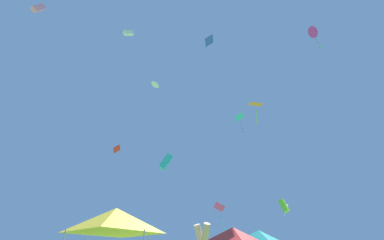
{
  "coord_description": "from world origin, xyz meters",
  "views": [
    {
      "loc": [
        -0.24,
        -6.16,
        1.37
      ],
      "look_at": [
        1.44,
        14.91,
        13.36
      ],
      "focal_mm": 23.64,
      "sensor_mm": 36.0,
      "label": 1
    }
  ],
  "objects_px": {
    "kite_cyan_diamond": "(239,118)",
    "kite_white_delta": "(155,84)",
    "kite_orange_diamond": "(256,105)",
    "kite_pink_box": "(38,8)",
    "canopy_tent_yellow": "(115,220)",
    "kite_white_box": "(129,33)",
    "canopy_tent_red": "(233,237)",
    "kite_cyan_box": "(166,162)",
    "kite_red_diamond": "(117,149)",
    "kite_magenta_diamond": "(220,208)",
    "kite_lime_box": "(284,206)",
    "kite_blue_diamond": "(209,41)",
    "kite_green_delta": "(285,206)",
    "canopy_tent_teal": "(259,238)",
    "kite_magenta_delta": "(313,33)"
  },
  "relations": [
    {
      "from": "canopy_tent_teal",
      "to": "canopy_tent_yellow",
      "type": "relative_size",
      "value": 0.97
    },
    {
      "from": "canopy_tent_teal",
      "to": "kite_white_box",
      "type": "height_order",
      "value": "kite_white_box"
    },
    {
      "from": "kite_cyan_box",
      "to": "kite_pink_box",
      "type": "bearing_deg",
      "value": -155.76
    },
    {
      "from": "kite_green_delta",
      "to": "kite_blue_diamond",
      "type": "xyz_separation_m",
      "value": [
        -11.88,
        -12.36,
        18.32
      ]
    },
    {
      "from": "kite_white_delta",
      "to": "kite_red_diamond",
      "type": "relative_size",
      "value": 1.24
    },
    {
      "from": "kite_white_delta",
      "to": "kite_red_diamond",
      "type": "height_order",
      "value": "kite_white_delta"
    },
    {
      "from": "kite_red_diamond",
      "to": "kite_lime_box",
      "type": "bearing_deg",
      "value": -13.77
    },
    {
      "from": "kite_magenta_diamond",
      "to": "kite_cyan_diamond",
      "type": "distance_m",
      "value": 15.85
    },
    {
      "from": "canopy_tent_yellow",
      "to": "kite_red_diamond",
      "type": "distance_m",
      "value": 25.22
    },
    {
      "from": "canopy_tent_yellow",
      "to": "kite_lime_box",
      "type": "bearing_deg",
      "value": 46.63
    },
    {
      "from": "kite_white_delta",
      "to": "kite_orange_diamond",
      "type": "height_order",
      "value": "kite_white_delta"
    },
    {
      "from": "canopy_tent_teal",
      "to": "kite_magenta_delta",
      "type": "bearing_deg",
      "value": -67.88
    },
    {
      "from": "kite_orange_diamond",
      "to": "kite_pink_box",
      "type": "xyz_separation_m",
      "value": [
        -18.33,
        -3.16,
        6.43
      ]
    },
    {
      "from": "kite_pink_box",
      "to": "kite_magenta_delta",
      "type": "xyz_separation_m",
      "value": [
        21.21,
        -2.33,
        -3.59
      ]
    },
    {
      "from": "kite_red_diamond",
      "to": "kite_magenta_diamond",
      "type": "xyz_separation_m",
      "value": [
        13.62,
        -3.84,
        -8.51
      ]
    },
    {
      "from": "canopy_tent_yellow",
      "to": "kite_white_box",
      "type": "xyz_separation_m",
      "value": [
        -1.89,
        3.72,
        16.31
      ]
    },
    {
      "from": "kite_white_delta",
      "to": "kite_cyan_diamond",
      "type": "bearing_deg",
      "value": 6.49
    },
    {
      "from": "kite_white_box",
      "to": "kite_cyan_diamond",
      "type": "bearing_deg",
      "value": 50.36
    },
    {
      "from": "kite_red_diamond",
      "to": "kite_cyan_box",
      "type": "relative_size",
      "value": 0.97
    },
    {
      "from": "kite_white_box",
      "to": "canopy_tent_yellow",
      "type": "bearing_deg",
      "value": -63.06
    },
    {
      "from": "kite_lime_box",
      "to": "kite_red_diamond",
      "type": "bearing_deg",
      "value": 166.23
    },
    {
      "from": "canopy_tent_yellow",
      "to": "kite_cyan_diamond",
      "type": "distance_m",
      "value": 31.12
    },
    {
      "from": "kite_green_delta",
      "to": "kite_white_box",
      "type": "bearing_deg",
      "value": -136.47
    },
    {
      "from": "kite_magenta_diamond",
      "to": "kite_red_diamond",
      "type": "bearing_deg",
      "value": 164.24
    },
    {
      "from": "kite_white_delta",
      "to": "kite_red_diamond",
      "type": "distance_m",
      "value": 11.76
    },
    {
      "from": "kite_green_delta",
      "to": "kite_lime_box",
      "type": "relative_size",
      "value": 1.15
    },
    {
      "from": "kite_white_delta",
      "to": "kite_cyan_box",
      "type": "relative_size",
      "value": 1.19
    },
    {
      "from": "canopy_tent_teal",
      "to": "kite_magenta_diamond",
      "type": "xyz_separation_m",
      "value": [
        -0.95,
        10.1,
        3.98
      ]
    },
    {
      "from": "kite_white_box",
      "to": "kite_pink_box",
      "type": "height_order",
      "value": "kite_pink_box"
    },
    {
      "from": "kite_blue_diamond",
      "to": "kite_pink_box",
      "type": "height_order",
      "value": "kite_blue_diamond"
    },
    {
      "from": "kite_lime_box",
      "to": "kite_magenta_delta",
      "type": "relative_size",
      "value": 0.8
    },
    {
      "from": "kite_white_delta",
      "to": "kite_blue_diamond",
      "type": "distance_m",
      "value": 11.81
    },
    {
      "from": "kite_cyan_box",
      "to": "kite_green_delta",
      "type": "bearing_deg",
      "value": 44.72
    },
    {
      "from": "canopy_tent_red",
      "to": "kite_cyan_box",
      "type": "relative_size",
      "value": 2.11
    },
    {
      "from": "canopy_tent_red",
      "to": "kite_cyan_diamond",
      "type": "relative_size",
      "value": 0.98
    },
    {
      "from": "canopy_tent_teal",
      "to": "kite_white_box",
      "type": "distance_m",
      "value": 20.08
    },
    {
      "from": "canopy_tent_teal",
      "to": "kite_magenta_diamond",
      "type": "height_order",
      "value": "kite_magenta_diamond"
    },
    {
      "from": "canopy_tent_yellow",
      "to": "kite_magenta_diamond",
      "type": "xyz_separation_m",
      "value": [
        8.15,
        17.44,
        3.88
      ]
    },
    {
      "from": "canopy_tent_red",
      "to": "kite_green_delta",
      "type": "xyz_separation_m",
      "value": [
        12.98,
        22.84,
        5.9
      ]
    },
    {
      "from": "kite_cyan_box",
      "to": "kite_white_delta",
      "type": "bearing_deg",
      "value": 101.6
    },
    {
      "from": "kite_lime_box",
      "to": "kite_magenta_diamond",
      "type": "xyz_separation_m",
      "value": [
        -7.14,
        1.25,
        -0.07
      ]
    },
    {
      "from": "kite_cyan_diamond",
      "to": "kite_white_delta",
      "type": "bearing_deg",
      "value": -173.51
    },
    {
      "from": "kite_blue_diamond",
      "to": "kite_pink_box",
      "type": "relative_size",
      "value": 1.36
    },
    {
      "from": "canopy_tent_red",
      "to": "kite_white_delta",
      "type": "bearing_deg",
      "value": 107.59
    },
    {
      "from": "kite_pink_box",
      "to": "canopy_tent_yellow",
      "type": "bearing_deg",
      "value": -11.51
    },
    {
      "from": "kite_white_delta",
      "to": "kite_white_box",
      "type": "distance_m",
      "value": 17.63
    },
    {
      "from": "kite_cyan_diamond",
      "to": "kite_white_box",
      "type": "height_order",
      "value": "kite_cyan_diamond"
    },
    {
      "from": "kite_orange_diamond",
      "to": "kite_white_box",
      "type": "height_order",
      "value": "kite_white_box"
    },
    {
      "from": "kite_white_delta",
      "to": "kite_cyan_box",
      "type": "xyz_separation_m",
      "value": [
        2.72,
        -13.23,
        -17.73
      ]
    },
    {
      "from": "kite_white_delta",
      "to": "kite_magenta_delta",
      "type": "height_order",
      "value": "kite_white_delta"
    }
  ]
}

